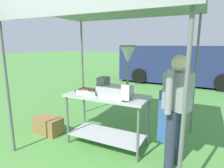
% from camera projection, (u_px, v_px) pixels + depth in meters
% --- Properties ---
extents(ground_plane, '(70.00, 70.00, 0.00)m').
position_uv_depth(ground_plane, '(165.00, 88.00, 7.76)').
color(ground_plane, '#519342').
extents(stall_canopy, '(2.79, 2.23, 2.33)m').
position_uv_depth(stall_canopy, '(109.00, 12.00, 2.98)').
color(stall_canopy, slate).
rests_on(stall_canopy, ground).
extents(donut_cart, '(1.40, 0.62, 0.90)m').
position_uv_depth(donut_cart, '(107.00, 110.00, 3.22)').
color(donut_cart, '#B7B7BC').
rests_on(donut_cart, ground).
extents(donut_tray, '(0.42, 0.26, 0.07)m').
position_uv_depth(donut_tray, '(89.00, 92.00, 3.26)').
color(donut_tray, '#B7B7BC').
rests_on(donut_tray, donut_cart).
extents(donut_fryer, '(0.62, 0.28, 0.82)m').
position_uv_depth(donut_fryer, '(118.00, 79.00, 3.02)').
color(donut_fryer, '#B7B7BC').
rests_on(donut_fryer, donut_cart).
extents(menu_sign, '(0.13, 0.05, 0.26)m').
position_uv_depth(menu_sign, '(125.00, 94.00, 2.78)').
color(menu_sign, black).
rests_on(menu_sign, donut_cart).
extents(vendor, '(0.46, 0.53, 1.61)m').
position_uv_depth(vendor, '(176.00, 106.00, 2.58)').
color(vendor, '#2D3347').
rests_on(vendor, ground).
extents(supply_crate, '(0.58, 0.35, 0.32)m').
position_uv_depth(supply_crate, '(48.00, 125.00, 3.75)').
color(supply_crate, olive).
rests_on(supply_crate, ground).
extents(van_navy, '(5.46, 2.26, 1.69)m').
position_uv_depth(van_navy, '(182.00, 64.00, 8.52)').
color(van_navy, navy).
rests_on(van_navy, ground).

